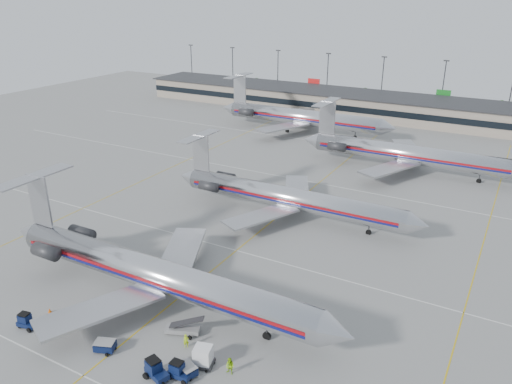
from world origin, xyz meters
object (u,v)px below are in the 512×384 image
Objects in this scene: uld_container at (203,356)px; belt_loader at (183,328)px; jet_second_row at (286,197)px; jet_foreground at (151,272)px; tug_center at (155,370)px.

belt_loader is at bearing 131.64° from uld_container.
jet_foreground is at bearing -96.73° from jet_second_row.
tug_center is 6.81m from belt_loader.
jet_second_row is 36.21m from uld_container.
jet_foreground is 20.00× the size of uld_container.
jet_foreground is 13.59m from tug_center.
jet_foreground is at bearing 149.63° from tug_center.
uld_container is (11.68, -6.51, -2.54)m from jet_foreground.
uld_container is (2.94, 3.55, 0.13)m from tug_center.
jet_foreground is 10.77× the size of belt_loader.
jet_foreground is 1.10× the size of jet_second_row.
uld_container is (8.30, -35.18, -2.21)m from jet_second_row.
jet_second_row is (3.38, 28.67, -0.32)m from jet_foreground.
tug_center is 0.64× the size of belt_loader.
jet_second_row is at bearing 87.94° from uld_container.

